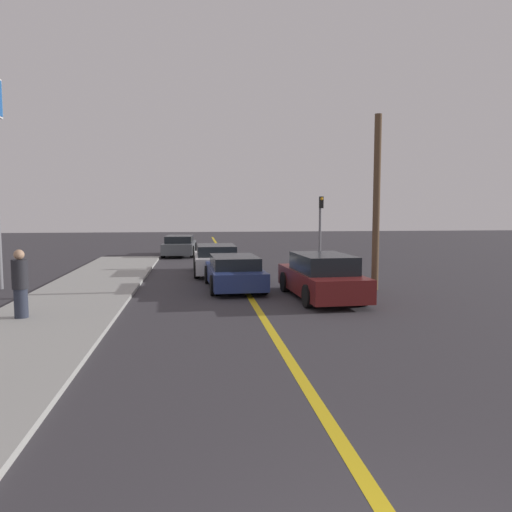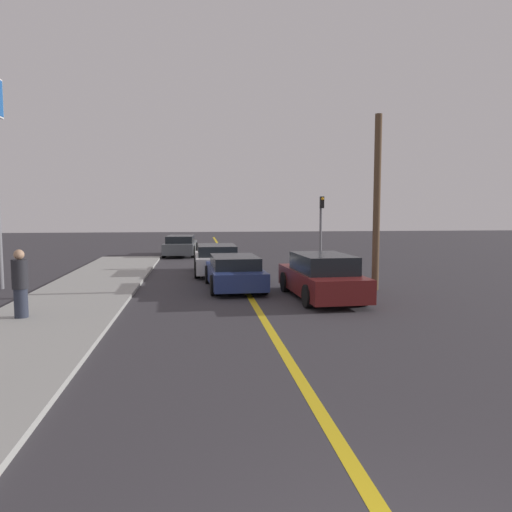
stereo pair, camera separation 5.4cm
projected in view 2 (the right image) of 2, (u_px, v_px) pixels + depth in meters
name	position (u px, v px, depth m)	size (l,w,h in m)	color
road_center_line	(237.00, 276.00, 21.00)	(0.20, 60.00, 0.01)	gold
sidewalk_left	(78.00, 297.00, 15.62)	(3.29, 26.40, 0.12)	#9E9E99
car_near_right_lane	(322.00, 277.00, 15.66)	(2.06, 4.67, 1.42)	maroon
car_ahead_center	(234.00, 272.00, 17.66)	(2.04, 4.50, 1.18)	navy
car_far_distant	(217.00, 260.00, 21.67)	(1.98, 4.29, 1.28)	silver
car_parked_left_lot	(181.00, 246.00, 30.23)	(2.08, 4.56, 1.23)	#4C5156
pedestrian_mid_group	(20.00, 284.00, 12.37)	(0.39, 0.39, 1.70)	#282D3D
traffic_light	(321.00, 224.00, 23.61)	(0.18, 0.40, 3.41)	slate
utility_pole	(377.00, 203.00, 17.11)	(0.24, 0.24, 6.02)	brown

